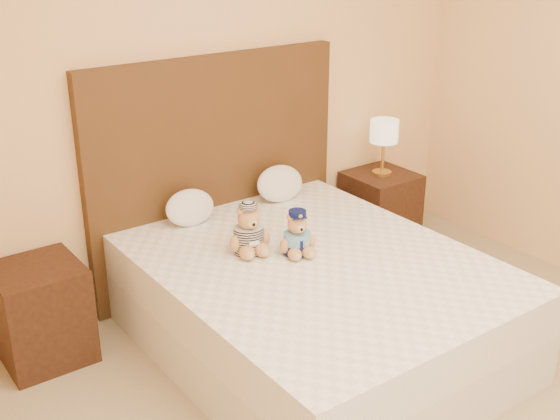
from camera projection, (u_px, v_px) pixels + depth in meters
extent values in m
cube|color=#F0BF83|center=(210.00, 79.00, 4.24)|extent=(4.00, 0.04, 2.70)
cube|color=white|center=(314.00, 324.00, 3.91)|extent=(1.60, 2.00, 0.30)
cube|color=white|center=(315.00, 281.00, 3.81)|extent=(1.60, 2.00, 0.25)
cube|color=#492B16|center=(217.00, 174.00, 4.44)|extent=(1.75, 0.08, 1.50)
cube|color=#3C1F13|center=(41.00, 313.00, 3.79)|extent=(0.45, 0.45, 0.55)
cube|color=#3C1F13|center=(380.00, 209.00, 5.14)|extent=(0.45, 0.45, 0.55)
cylinder|color=gold|center=(382.00, 173.00, 5.03)|extent=(0.14, 0.14, 0.02)
cylinder|color=gold|center=(383.00, 155.00, 4.98)|extent=(0.02, 0.02, 0.26)
cylinder|color=beige|center=(384.00, 131.00, 4.92)|extent=(0.20, 0.20, 0.16)
ellipsoid|color=white|center=(190.00, 206.00, 4.18)|extent=(0.32, 0.21, 0.22)
ellipsoid|color=white|center=(280.00, 182.00, 4.53)|extent=(0.34, 0.22, 0.24)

